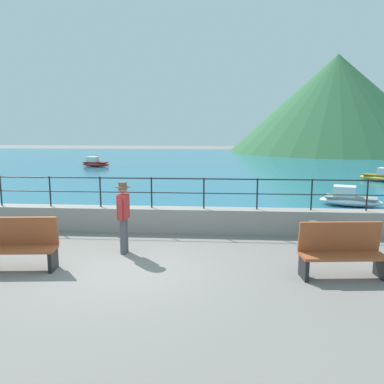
% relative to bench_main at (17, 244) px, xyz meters
% --- Properties ---
extents(ground_plane, '(120.00, 120.00, 0.00)m').
position_rel_bench_main_xyz_m(ground_plane, '(2.34, 0.17, -0.56)').
color(ground_plane, slate).
extents(promenade_wall, '(20.00, 0.56, 0.70)m').
position_rel_bench_main_xyz_m(promenade_wall, '(2.34, 3.37, -0.21)').
color(promenade_wall, gray).
rests_on(promenade_wall, ground).
extents(railing, '(18.44, 0.04, 0.90)m').
position_rel_bench_main_xyz_m(railing, '(2.34, 3.37, 0.76)').
color(railing, black).
rests_on(railing, promenade_wall).
extents(lake_water, '(64.00, 44.32, 0.06)m').
position_rel_bench_main_xyz_m(lake_water, '(2.34, 26.01, -0.53)').
color(lake_water, '#236B89').
rests_on(lake_water, ground).
extents(hill_main, '(26.44, 26.44, 12.01)m').
position_rel_bench_main_xyz_m(hill_main, '(18.48, 43.39, 5.45)').
color(hill_main, '#33663D').
rests_on(hill_main, ground).
extents(bench_main, '(1.75, 0.72, 1.13)m').
position_rel_bench_main_xyz_m(bench_main, '(0.00, 0.00, 0.00)').
color(bench_main, '#9E4C28').
rests_on(bench_main, ground).
extents(bench_far, '(1.75, 0.73, 1.13)m').
position_rel_bench_main_xyz_m(bench_far, '(6.84, 0.08, 0.00)').
color(bench_far, '#9E4C28').
rests_on(bench_far, ground).
extents(person_walking, '(0.38, 0.57, 1.75)m').
position_rel_bench_main_xyz_m(person_walking, '(2.03, 1.25, 0.42)').
color(person_walking, '#4C4C56').
rests_on(person_walking, ground).
extents(bollard, '(0.24, 0.24, 0.57)m').
position_rel_bench_main_xyz_m(bollard, '(6.83, 2.55, -0.28)').
color(bollard, '#4C4C51').
rests_on(bollard, ground).
extents(boat_1, '(2.43, 1.31, 0.76)m').
position_rel_bench_main_xyz_m(boat_1, '(-5.45, 21.97, -0.23)').
color(boat_1, red).
rests_on(boat_1, lake_water).
extents(boat_2, '(2.47, 1.62, 0.76)m').
position_rel_bench_main_xyz_m(boat_2, '(9.30, 7.40, -0.23)').
color(boat_2, white).
rests_on(boat_2, lake_water).
extents(boat_3, '(2.35, 2.15, 0.76)m').
position_rel_bench_main_xyz_m(boat_3, '(13.37, 14.80, -0.23)').
color(boat_3, gold).
rests_on(boat_3, lake_water).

